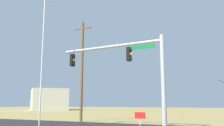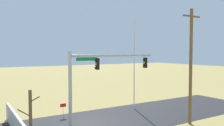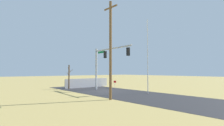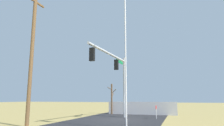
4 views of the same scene
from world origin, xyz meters
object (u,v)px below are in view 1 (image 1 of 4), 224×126
object	(u,v)px
flagpole	(42,61)
distant_building	(49,100)
signal_mast	(130,64)
open_sign	(140,119)
utility_pole	(82,69)

from	to	relation	value
flagpole	distant_building	distance (m)	43.78
signal_mast	distant_building	distance (m)	45.85
open_sign	distant_building	world-z (taller)	distant_building
utility_pole	open_sign	xyz separation A→B (m)	(8.22, -7.53, -3.99)
utility_pole	signal_mast	bearing A→B (deg)	-33.20
signal_mast	open_sign	xyz separation A→B (m)	(1.74, -3.30, -3.38)
flagpole	distant_building	xyz separation A→B (m)	(-27.32, 34.15, -2.03)
flagpole	utility_pole	size ratio (longest dim) A/B	0.96
utility_pole	open_sign	size ratio (longest dim) A/B	7.75
utility_pole	distant_building	world-z (taller)	utility_pole
open_sign	distant_building	xyz separation A→B (m)	(-34.67, 35.14, 1.59)
signal_mast	utility_pole	distance (m)	7.76
signal_mast	open_sign	distance (m)	5.03
open_sign	utility_pole	bearing A→B (deg)	137.48
signal_mast	utility_pole	world-z (taller)	utility_pole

